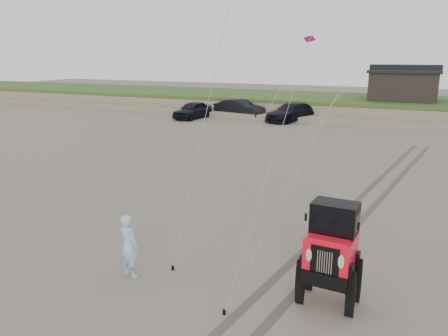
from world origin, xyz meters
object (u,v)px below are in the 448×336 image
at_px(man, 129,246).
at_px(truck_b, 239,108).
at_px(truck_a, 193,110).
at_px(cabin, 404,84).
at_px(jeep, 330,265).
at_px(truck_c, 291,112).

bearing_deg(man, truck_b, -58.14).
distance_m(truck_a, man, 31.08).
distance_m(cabin, jeep, 36.03).
height_order(truck_a, truck_c, truck_c).
relative_size(truck_a, jeep, 0.87).
distance_m(cabin, truck_b, 15.92).
distance_m(truck_b, man, 32.45).
relative_size(truck_c, jeep, 1.04).
relative_size(cabin, truck_b, 1.22).
height_order(truck_c, man, man).
height_order(cabin, man, cabin).
bearing_deg(truck_a, man, -60.11).
xyz_separation_m(truck_a, truck_b, (3.68, 2.90, 0.05)).
xyz_separation_m(truck_b, truck_c, (5.48, -0.67, -0.03)).
distance_m(truck_a, truck_c, 9.42).
distance_m(truck_b, truck_c, 5.52).
xyz_separation_m(cabin, truck_b, (-14.62, -5.83, -2.37)).
distance_m(truck_c, jeep, 30.93).
relative_size(truck_a, man, 2.67).
height_order(cabin, truck_a, cabin).
bearing_deg(jeep, truck_a, 127.57).
relative_size(cabin, truck_c, 1.11).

